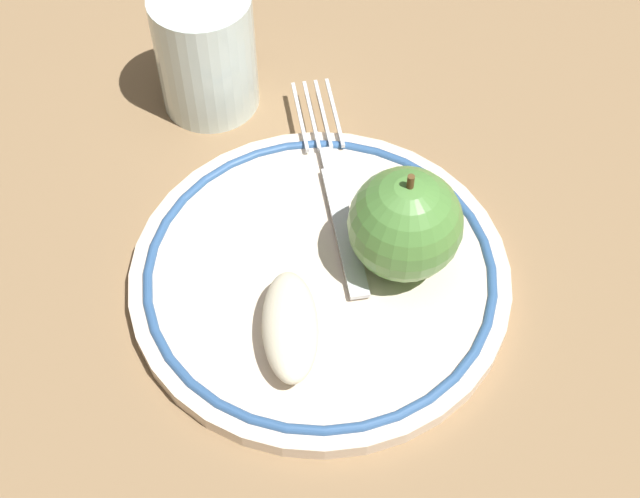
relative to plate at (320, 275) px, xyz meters
name	(u,v)px	position (x,y,z in m)	size (l,w,h in m)	color
ground_plane	(307,261)	(-0.01, -0.02, -0.01)	(2.00, 2.00, 0.00)	#8D6E4A
plate	(320,275)	(0.00, 0.00, 0.00)	(0.23, 0.23, 0.01)	beige
apple_red_whole	(405,224)	(-0.03, 0.04, 0.04)	(0.07, 0.07, 0.08)	#528B3D
apple_slice_front	(290,326)	(0.05, 0.01, 0.02)	(0.07, 0.03, 0.02)	#F3E8C5
fork	(334,186)	(-0.06, -0.03, 0.01)	(0.15, 0.14, 0.00)	silver
drinking_glass	(206,52)	(-0.09, -0.15, 0.04)	(0.07, 0.07, 0.09)	silver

